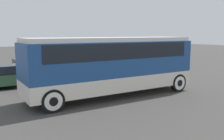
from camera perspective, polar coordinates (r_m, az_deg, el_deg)
The scene contains 5 objects.
ground_plane at distance 14.02m, azimuth -0.00°, elevation -5.91°, with size 120.00×120.00×0.00m, color #423F3D.
tour_bus at distance 13.73m, azimuth 0.34°, elevation 2.05°, with size 9.60×2.65×3.24m.
parked_car_near at distance 21.27m, azimuth -18.05°, elevation 0.57°, with size 4.47×1.80×1.47m.
parked_car_mid at distance 18.76m, azimuth -4.64°, elevation -0.05°, with size 4.45×1.89×1.47m.
parked_car_far at distance 17.49m, azimuth -20.80°, elevation -1.18°, with size 4.55×1.85×1.45m.
Camera 1 is at (-7.15, -11.56, 3.45)m, focal length 40.00 mm.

